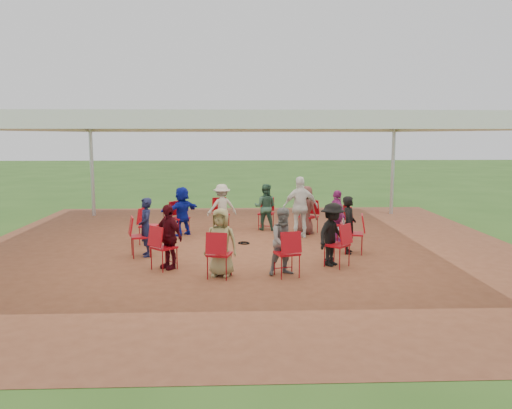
{
  "coord_description": "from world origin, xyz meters",
  "views": [
    {
      "loc": [
        -0.24,
        -11.56,
        2.7
      ],
      "look_at": [
        0.21,
        0.3,
        1.01
      ],
      "focal_mm": 35.0,
      "sensor_mm": 36.0,
      "label": 1
    }
  ],
  "objects_px": {
    "person_seated_9": "(285,241)",
    "person_seated_10": "(332,234)",
    "person_seated_3": "(265,207)",
    "chair_5": "(179,218)",
    "person_seated_4": "(222,207)",
    "laptop": "(342,226)",
    "chair_7": "(141,237)",
    "person_seated_7": "(168,236)",
    "chair_11": "(337,245)",
    "chair_9": "(219,254)",
    "chair_4": "(221,214)",
    "person_seated_8": "(221,242)",
    "person_seated_0": "(349,225)",
    "standing_person": "(300,207)",
    "chair_1": "(341,224)",
    "person_seated_2": "(306,210)",
    "chair_6": "(149,226)",
    "person_seated_6": "(146,227)",
    "person_seated_5": "(182,211)",
    "chair_0": "(354,234)",
    "chair_10": "(287,253)",
    "cable_coil": "(244,243)",
    "chair_2": "(308,217)",
    "chair_3": "(266,214)",
    "chair_8": "(164,248)",
    "person_seated_1": "(337,216)"
  },
  "relations": [
    {
      "from": "person_seated_9",
      "to": "person_seated_10",
      "type": "relative_size",
      "value": 1.0
    },
    {
      "from": "person_seated_3",
      "to": "person_seated_10",
      "type": "bearing_deg",
      "value": 120.0
    },
    {
      "from": "chair_5",
      "to": "person_seated_4",
      "type": "relative_size",
      "value": 0.69
    },
    {
      "from": "person_seated_10",
      "to": "laptop",
      "type": "height_order",
      "value": "person_seated_10"
    },
    {
      "from": "chair_7",
      "to": "person_seated_7",
      "type": "relative_size",
      "value": 0.69
    },
    {
      "from": "chair_11",
      "to": "person_seated_4",
      "type": "bearing_deg",
      "value": 75.38
    },
    {
      "from": "chair_9",
      "to": "person_seated_4",
      "type": "bearing_deg",
      "value": 104.62
    },
    {
      "from": "chair_4",
      "to": "person_seated_8",
      "type": "bearing_deg",
      "value": 75.38
    },
    {
      "from": "chair_5",
      "to": "person_seated_0",
      "type": "relative_size",
      "value": 0.69
    },
    {
      "from": "chair_9",
      "to": "chair_11",
      "type": "height_order",
      "value": "same"
    },
    {
      "from": "person_seated_0",
      "to": "person_seated_10",
      "type": "xyz_separation_m",
      "value": [
        -0.58,
        -1.07,
        0.0
      ]
    },
    {
      "from": "chair_4",
      "to": "person_seated_10",
      "type": "xyz_separation_m",
      "value": [
        2.4,
        -3.99,
        0.21
      ]
    },
    {
      "from": "chair_4",
      "to": "person_seated_3",
      "type": "distance_m",
      "value": 1.27
    },
    {
      "from": "person_seated_9",
      "to": "standing_person",
      "type": "relative_size",
      "value": 0.81
    },
    {
      "from": "chair_1",
      "to": "chair_11",
      "type": "height_order",
      "value": "same"
    },
    {
      "from": "person_seated_2",
      "to": "person_seated_9",
      "type": "xyz_separation_m",
      "value": [
        -0.96,
        -3.96,
        0.0
      ]
    },
    {
      "from": "chair_5",
      "to": "chair_6",
      "type": "height_order",
      "value": "same"
    },
    {
      "from": "chair_4",
      "to": "standing_person",
      "type": "distance_m",
      "value": 2.43
    },
    {
      "from": "person_seated_4",
      "to": "person_seated_6",
      "type": "distance_m",
      "value": 3.33
    },
    {
      "from": "person_seated_2",
      "to": "person_seated_5",
      "type": "relative_size",
      "value": 1.0
    },
    {
      "from": "person_seated_0",
      "to": "chair_0",
      "type": "bearing_deg",
      "value": -90.0
    },
    {
      "from": "chair_5",
      "to": "chair_6",
      "type": "bearing_deg",
      "value": 15.0
    },
    {
      "from": "chair_10",
      "to": "chair_11",
      "type": "height_order",
      "value": "same"
    },
    {
      "from": "person_seated_7",
      "to": "laptop",
      "type": "distance_m",
      "value": 3.94
    },
    {
      "from": "chair_9",
      "to": "person_seated_8",
      "type": "bearing_deg",
      "value": 90.0
    },
    {
      "from": "chair_6",
      "to": "cable_coil",
      "type": "relative_size",
      "value": 2.62
    },
    {
      "from": "chair_2",
      "to": "chair_5",
      "type": "height_order",
      "value": "same"
    },
    {
      "from": "chair_11",
      "to": "person_seated_5",
      "type": "relative_size",
      "value": 0.69
    },
    {
      "from": "chair_2",
      "to": "standing_person",
      "type": "relative_size",
      "value": 0.56
    },
    {
      "from": "chair_1",
      "to": "standing_person",
      "type": "bearing_deg",
      "value": 45.06
    },
    {
      "from": "person_seated_5",
      "to": "person_seated_10",
      "type": "xyz_separation_m",
      "value": [
        3.41,
        -3.24,
        0.0
      ]
    },
    {
      "from": "chair_3",
      "to": "chair_8",
      "type": "relative_size",
      "value": 1.0
    },
    {
      "from": "person_seated_2",
      "to": "person_seated_10",
      "type": "xyz_separation_m",
      "value": [
        0.08,
        -3.32,
        0.0
      ]
    },
    {
      "from": "person_seated_3",
      "to": "cable_coil",
      "type": "xyz_separation_m",
      "value": [
        -0.62,
        -1.77,
        -0.64
      ]
    },
    {
      "from": "person_seated_1",
      "to": "standing_person",
      "type": "xyz_separation_m",
      "value": [
        -0.85,
        0.56,
        0.15
      ]
    },
    {
      "from": "chair_5",
      "to": "chair_4",
      "type": "bearing_deg",
      "value": 165.0
    },
    {
      "from": "person_seated_8",
      "to": "chair_3",
      "type": "bearing_deg",
      "value": 90.0
    },
    {
      "from": "person_seated_2",
      "to": "person_seated_4",
      "type": "xyz_separation_m",
      "value": [
        -2.29,
        0.55,
        0.0
      ]
    },
    {
      "from": "chair_9",
      "to": "person_seated_7",
      "type": "xyz_separation_m",
      "value": [
        -1.04,
        0.7,
        0.21
      ]
    },
    {
      "from": "chair_9",
      "to": "chair_3",
      "type": "bearing_deg",
      "value": 90.0
    },
    {
      "from": "chair_7",
      "to": "person_seated_6",
      "type": "distance_m",
      "value": 0.24
    },
    {
      "from": "chair_6",
      "to": "chair_11",
      "type": "distance_m",
      "value": 4.77
    },
    {
      "from": "chair_9",
      "to": "person_seated_7",
      "type": "bearing_deg",
      "value": 159.7
    },
    {
      "from": "chair_5",
      "to": "person_seated_2",
      "type": "distance_m",
      "value": 3.42
    },
    {
      "from": "chair_4",
      "to": "person_seated_8",
      "type": "height_order",
      "value": "person_seated_8"
    },
    {
      "from": "person_seated_5",
      "to": "person_seated_1",
      "type": "bearing_deg",
      "value": 120.0
    },
    {
      "from": "chair_0",
      "to": "cable_coil",
      "type": "distance_m",
      "value": 2.74
    },
    {
      "from": "chair_8",
      "to": "person_seated_2",
      "type": "distance_m",
      "value": 4.83
    },
    {
      "from": "chair_6",
      "to": "person_seated_4",
      "type": "xyz_separation_m",
      "value": [
        1.74,
        1.68,
        0.21
      ]
    },
    {
      "from": "standing_person",
      "to": "chair_6",
      "type": "bearing_deg",
      "value": 2.34
    }
  ]
}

